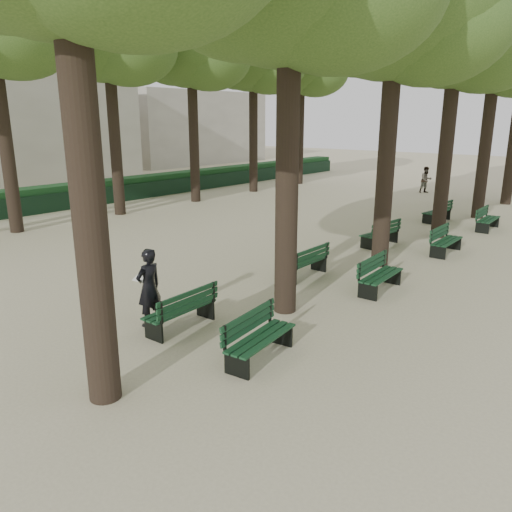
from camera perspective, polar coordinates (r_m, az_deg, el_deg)
The scene contains 20 objects.
ground at distance 11.06m, azimuth -12.54°, elevation -8.70°, with size 120.00×120.00×0.00m, color beige.
tree_central_3 at distance 20.43m, azimuth 22.14°, elevation 23.43°, with size 6.00×6.00×9.95m.
tree_central_4 at distance 25.16m, azimuth 25.93°, elevation 21.34°, with size 6.00×6.00×9.95m.
tree_far_2 at distance 24.81m, azimuth -16.67°, elevation 23.44°, with size 6.00×6.00×10.45m.
tree_far_3 at distance 27.95m, azimuth -7.47°, elevation 22.95°, with size 6.00×6.00×10.45m.
tree_far_4 at distance 31.57m, azimuth -0.31°, elevation 22.20°, with size 6.00×6.00×10.45m.
tree_far_5 at distance 35.53m, azimuth 5.25°, elevation 21.39°, with size 6.00×6.00×10.45m.
bench_left_0 at distance 11.10m, azimuth -8.59°, elevation -6.88°, with size 0.64×1.82×0.92m.
bench_left_1 at distance 14.51m, azimuth 5.52°, elevation -1.36°, with size 0.58×1.80×0.92m.
bench_left_2 at distance 18.59m, azimuth 13.94°, elevation 2.01°, with size 0.80×1.86×0.92m.
bench_left_3 at distance 23.69m, azimuth 19.93°, elevation 4.38°, with size 0.77×1.85×0.92m.
bench_right_0 at distance 9.64m, azimuth 0.51°, elevation -10.28°, with size 0.78×1.85×0.92m.
bench_right_1 at distance 13.66m, azimuth 14.03°, elevation -2.84°, with size 0.65×1.82×0.92m.
bench_right_2 at distance 18.11m, azimuth 20.90°, elevation 1.08°, with size 0.60×1.81×0.92m.
bench_right_3 at distance 22.67m, azimuth 24.95°, elevation 3.39°, with size 0.62×1.81×0.92m.
man_with_map at distance 11.19m, azimuth -12.15°, elevation -3.53°, with size 0.62×0.71×1.76m.
pedestrian_a at distance 32.68m, azimuth 18.87°, elevation 8.24°, with size 0.77×0.32×1.59m, color #262628.
fence at distance 29.00m, azimuth -13.94°, elevation 7.10°, with size 0.08×42.00×0.90m, color black.
hedge at distance 29.54m, azimuth -14.78°, elevation 7.48°, with size 1.20×42.00×1.20m, color #143C1B.
building_far at distance 54.69m, azimuth -9.45°, elevation 14.29°, with size 12.00×16.00×7.00m, color #B7B2A3.
Camera 1 is at (8.09, -6.07, 4.46)m, focal length 35.00 mm.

